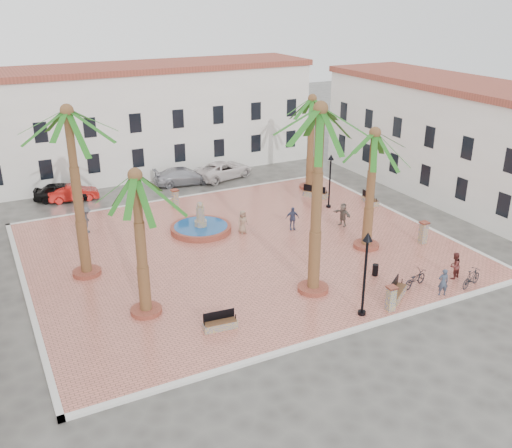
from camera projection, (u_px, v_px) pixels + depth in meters
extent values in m
plane|color=#56544F|center=(242.00, 250.00, 36.46)|extent=(120.00, 120.00, 0.00)
cube|color=#CF7361|center=(242.00, 249.00, 36.43)|extent=(26.00, 22.00, 0.15)
cube|color=silver|center=(183.00, 197.00, 45.51)|extent=(26.30, 0.30, 0.16)
cube|color=silver|center=(341.00, 334.00, 27.35)|extent=(26.30, 0.30, 0.16)
cube|color=silver|center=(401.00, 215.00, 41.88)|extent=(0.30, 22.30, 0.16)
cube|color=silver|center=(27.00, 294.00, 30.97)|extent=(0.30, 22.30, 0.16)
cube|color=white|center=(146.00, 121.00, 51.26)|extent=(30.00, 7.00, 9.00)
cube|color=brown|center=(142.00, 67.00, 49.47)|extent=(30.40, 7.40, 0.50)
cube|color=black|center=(46.00, 169.00, 45.33)|extent=(1.00, 0.12, 1.60)
cube|color=black|center=(94.00, 164.00, 46.90)|extent=(1.00, 0.12, 1.60)
cube|color=black|center=(138.00, 158.00, 48.47)|extent=(1.00, 0.12, 1.60)
cube|color=black|center=(180.00, 153.00, 50.05)|extent=(1.00, 0.12, 1.60)
cube|color=black|center=(219.00, 148.00, 51.62)|extent=(1.00, 0.12, 1.60)
cube|color=black|center=(256.00, 143.00, 53.19)|extent=(1.00, 0.12, 1.60)
cube|color=black|center=(291.00, 139.00, 54.77)|extent=(1.00, 0.12, 1.60)
cube|color=black|center=(41.00, 132.00, 44.19)|extent=(1.00, 0.12, 1.60)
cube|color=black|center=(90.00, 128.00, 45.77)|extent=(1.00, 0.12, 1.60)
cube|color=black|center=(135.00, 123.00, 47.34)|extent=(1.00, 0.12, 1.60)
cube|color=black|center=(178.00, 119.00, 48.91)|extent=(1.00, 0.12, 1.60)
cube|color=black|center=(218.00, 115.00, 50.49)|extent=(1.00, 0.12, 1.60)
cube|color=black|center=(256.00, 111.00, 52.06)|extent=(1.00, 0.12, 1.60)
cube|color=black|center=(291.00, 108.00, 53.63)|extent=(1.00, 0.12, 1.60)
cube|color=white|center=(459.00, 143.00, 44.89)|extent=(7.00, 26.00, 8.50)
cube|color=brown|center=(467.00, 85.00, 43.19)|extent=(7.40, 26.40, 0.50)
cube|color=black|center=(504.00, 205.00, 37.80)|extent=(0.12, 1.00, 1.60)
cube|color=black|center=(462.00, 189.00, 40.86)|extent=(0.12, 1.00, 1.60)
cube|color=black|center=(426.00, 175.00, 43.93)|extent=(0.12, 1.00, 1.60)
cube|color=black|center=(394.00, 163.00, 46.99)|extent=(0.12, 1.00, 1.60)
cube|color=black|center=(367.00, 153.00, 50.06)|extent=(0.12, 1.00, 1.60)
cube|color=black|center=(342.00, 143.00, 53.13)|extent=(0.12, 1.00, 1.60)
cube|color=black|center=(512.00, 161.00, 36.66)|extent=(0.12, 1.00, 1.60)
cube|color=black|center=(468.00, 148.00, 39.73)|extent=(0.12, 1.00, 1.60)
cube|color=black|center=(430.00, 137.00, 42.80)|extent=(0.12, 1.00, 1.60)
cube|color=black|center=(398.00, 127.00, 45.86)|extent=(0.12, 1.00, 1.60)
cube|color=black|center=(369.00, 119.00, 48.93)|extent=(0.12, 1.00, 1.60)
cube|color=black|center=(344.00, 111.00, 51.99)|extent=(0.12, 1.00, 1.60)
cylinder|color=#9E4634|center=(201.00, 229.00, 38.83)|extent=(4.14, 4.14, 0.39)
cylinder|color=#194C8C|center=(201.00, 226.00, 38.77)|extent=(3.64, 3.64, 0.06)
cylinder|color=gray|center=(201.00, 226.00, 38.76)|extent=(0.89, 0.89, 0.79)
cylinder|color=gray|center=(200.00, 215.00, 38.46)|extent=(0.59, 0.59, 1.18)
sphere|color=gray|center=(200.00, 205.00, 38.18)|extent=(0.43, 0.43, 0.43)
cylinder|color=#9E4634|center=(87.00, 272.00, 32.95)|extent=(1.63, 1.63, 0.24)
cylinder|color=brown|center=(77.00, 195.00, 31.16)|extent=(0.53, 0.53, 9.23)
sphere|color=brown|center=(67.00, 111.00, 29.42)|extent=(0.71, 0.71, 0.71)
cylinder|color=#9E4634|center=(146.00, 310.00, 29.00)|extent=(1.59, 1.59, 0.24)
cylinder|color=brown|center=(141.00, 245.00, 27.62)|extent=(0.52, 0.52, 7.08)
sphere|color=brown|center=(135.00, 175.00, 26.28)|extent=(0.70, 0.70, 0.70)
cylinder|color=#9E4634|center=(313.00, 288.00, 31.16)|extent=(1.69, 1.69, 0.25)
cylinder|color=brown|center=(317.00, 203.00, 29.28)|extent=(0.55, 0.55, 9.70)
sphere|color=brown|center=(321.00, 108.00, 27.44)|extent=(0.74, 0.74, 0.74)
cylinder|color=#9E4634|center=(366.00, 245.00, 36.48)|extent=(1.64, 1.64, 0.25)
cylinder|color=brown|center=(370.00, 190.00, 35.08)|extent=(0.53, 0.53, 7.18)
sphere|color=brown|center=(375.00, 133.00, 33.73)|extent=(0.72, 0.72, 0.72)
cylinder|color=#9E4634|center=(309.00, 186.00, 47.48)|extent=(1.63, 1.63, 0.24)
cylinder|color=brown|center=(311.00, 143.00, 46.08)|extent=(0.53, 0.53, 7.16)
sphere|color=brown|center=(312.00, 98.00, 44.73)|extent=(0.71, 0.71, 0.71)
cube|color=gray|center=(220.00, 326.00, 27.56)|extent=(1.71, 0.68, 0.37)
cube|color=#56351E|center=(220.00, 322.00, 27.48)|extent=(1.62, 0.62, 0.06)
cube|color=black|center=(219.00, 315.00, 27.56)|extent=(1.57, 0.21, 0.46)
cylinder|color=black|center=(204.00, 323.00, 27.18)|extent=(0.05, 0.05, 0.28)
cylinder|color=black|center=(236.00, 317.00, 27.70)|extent=(0.05, 0.05, 0.28)
cube|color=gray|center=(397.00, 294.00, 30.36)|extent=(1.86, 1.53, 0.42)
cube|color=#56351E|center=(397.00, 290.00, 30.27)|extent=(1.75, 1.43, 0.06)
cube|color=black|center=(393.00, 285.00, 30.27)|extent=(1.48, 1.04, 0.52)
cylinder|color=black|center=(393.00, 296.00, 29.51)|extent=(0.05, 0.05, 0.31)
cylinder|color=black|center=(402.00, 281.00, 30.94)|extent=(0.05, 0.05, 0.31)
cube|color=gray|center=(370.00, 201.00, 43.96)|extent=(0.72, 1.81, 0.39)
cube|color=#56351E|center=(370.00, 198.00, 43.87)|extent=(0.66, 1.70, 0.06)
cube|color=black|center=(368.00, 195.00, 43.70)|extent=(0.23, 1.66, 0.49)
cylinder|color=black|center=(376.00, 200.00, 43.11)|extent=(0.05, 0.05, 0.29)
cylinder|color=black|center=(365.00, 193.00, 44.55)|extent=(0.05, 0.05, 0.29)
cube|color=gray|center=(315.00, 194.00, 45.30)|extent=(1.61, 1.95, 0.44)
cube|color=#56351E|center=(315.00, 191.00, 45.21)|extent=(1.50, 1.83, 0.07)
cube|color=black|center=(314.00, 189.00, 44.90)|extent=(1.10, 1.55, 0.54)
cylinder|color=black|center=(326.00, 192.00, 44.75)|extent=(0.05, 0.05, 0.33)
cylinder|color=black|center=(305.00, 188.00, 45.57)|extent=(0.05, 0.05, 0.33)
cylinder|color=black|center=(362.00, 313.00, 28.85)|extent=(0.40, 0.40, 0.18)
cylinder|color=black|center=(365.00, 277.00, 28.08)|extent=(0.13, 0.13, 4.02)
cone|color=black|center=(368.00, 236.00, 27.26)|extent=(0.49, 0.49, 0.45)
sphere|color=beige|center=(368.00, 240.00, 27.32)|extent=(0.27, 0.27, 0.27)
cylinder|color=black|center=(328.00, 206.00, 43.21)|extent=(0.37, 0.37, 0.16)
cylinder|color=black|center=(330.00, 183.00, 42.51)|extent=(0.12, 0.12, 3.67)
cone|color=black|center=(331.00, 157.00, 41.76)|extent=(0.45, 0.45, 0.41)
sphere|color=beige|center=(331.00, 159.00, 41.81)|extent=(0.24, 0.24, 0.24)
cube|color=gray|center=(391.00, 299.00, 29.02)|extent=(0.41, 0.41, 1.26)
cube|color=#9E4634|center=(392.00, 288.00, 28.76)|extent=(0.51, 0.51, 0.10)
cube|color=gray|center=(175.00, 199.00, 42.91)|extent=(0.46, 0.46, 1.33)
cube|color=#9E4634|center=(175.00, 190.00, 42.64)|extent=(0.58, 0.58, 0.10)
cube|color=gray|center=(423.00, 233.00, 36.82)|extent=(0.42, 0.42, 1.38)
cube|color=#9E4634|center=(425.00, 223.00, 36.54)|extent=(0.53, 0.53, 0.11)
cylinder|color=black|center=(375.00, 270.00, 32.74)|extent=(0.35, 0.35, 0.68)
imported|color=#364052|center=(443.00, 282.00, 30.44)|extent=(0.66, 0.56, 1.55)
imported|color=black|center=(415.00, 279.00, 31.43)|extent=(1.93, 1.07, 0.96)
imported|color=#5B2522|center=(454.00, 266.00, 32.26)|extent=(0.87, 0.74, 1.58)
imported|color=black|center=(471.00, 278.00, 31.42)|extent=(1.82, 0.93, 1.05)
imported|color=#90715A|center=(243.00, 222.00, 38.35)|extent=(0.87, 0.66, 1.59)
imported|color=#3B4264|center=(292.00, 218.00, 38.91)|extent=(1.03, 0.66, 1.63)
imported|color=#45464A|center=(87.00, 220.00, 38.42)|extent=(0.97, 1.30, 1.80)
imported|color=#675B52|center=(343.00, 214.00, 39.57)|extent=(0.83, 1.60, 1.64)
imported|color=black|center=(62.00, 192.00, 44.84)|extent=(4.54, 2.84, 1.44)
imported|color=#AD1610|center=(73.00, 193.00, 44.85)|extent=(3.96, 1.77, 1.26)
imported|color=#A3A3AB|center=(184.00, 176.00, 48.65)|extent=(5.20, 2.59, 1.45)
imported|color=white|center=(224.00, 170.00, 50.24)|extent=(5.88, 3.83, 1.50)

